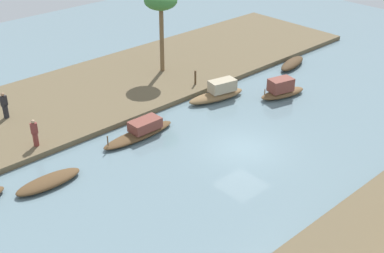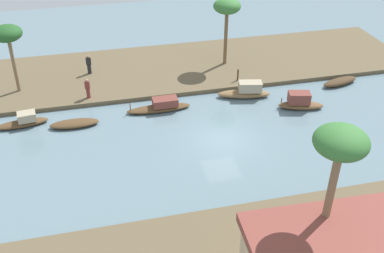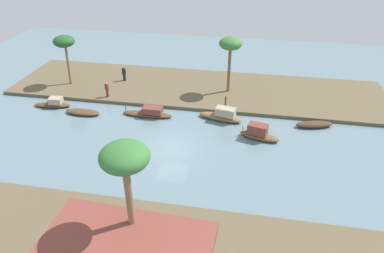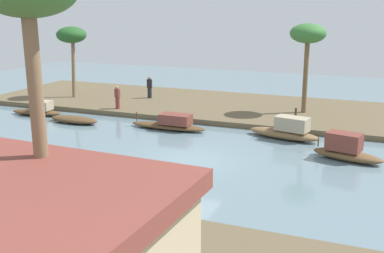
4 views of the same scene
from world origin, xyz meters
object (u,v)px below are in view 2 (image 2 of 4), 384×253
person_by_mooring (88,89)px  palm_tree_left_far (7,35)px  sampan_midstream (23,121)px  mooring_post (238,75)px  sampan_upstream_small (340,82)px  palm_tree_right_tall (339,152)px  palm_tree_left_near (227,8)px  person_on_near_bank (89,65)px  sampan_open_hull (161,106)px  sampan_with_red_awning (246,91)px  sampan_with_tall_canopy (74,124)px  sampan_near_left_bank (300,102)px

person_by_mooring → palm_tree_left_far: 7.17m
sampan_midstream → mooring_post: size_ratio=3.78×
sampan_upstream_small → palm_tree_right_tall: 22.02m
palm_tree_right_tall → palm_tree_left_near: bearing=-96.4°
mooring_post → palm_tree_right_tall: palm_tree_right_tall is taller
person_on_near_bank → palm_tree_right_tall: 26.53m
sampan_midstream → palm_tree_left_near: bearing=-166.8°
sampan_open_hull → palm_tree_right_tall: (-4.36, 17.02, 6.91)m
person_on_near_bank → palm_tree_right_tall: size_ratio=0.21×
sampan_with_red_awning → palm_tree_right_tall: (2.60, 17.52, 6.78)m
person_on_near_bank → mooring_post: size_ratio=1.67×
palm_tree_left_near → palm_tree_right_tall: 23.55m
sampan_upstream_small → palm_tree_left_far: (26.00, -4.56, 4.74)m
sampan_with_tall_canopy → person_by_mooring: bearing=-108.1°
sampan_open_hull → palm_tree_left_near: (-6.96, -6.32, 5.04)m
mooring_post → palm_tree_left_far: palm_tree_left_far is taller
sampan_upstream_small → palm_tree_left_far: size_ratio=0.66×
sampan_open_hull → mooring_post: mooring_post is taller
sampan_midstream → sampan_with_red_awning: size_ratio=0.87×
sampan_open_hull → palm_tree_left_far: bearing=-26.7°
sampan_open_hull → sampan_midstream: size_ratio=1.29×
sampan_near_left_bank → person_on_near_bank: (15.36, -9.19, 0.55)m
person_on_near_bank → sampan_with_tall_canopy: bearing=-115.8°
sampan_with_tall_canopy → sampan_with_red_awning: (-13.42, -1.29, 0.27)m
person_by_mooring → sampan_near_left_bank: bearing=179.3°
person_by_mooring → sampan_with_tall_canopy: bearing=87.2°
palm_tree_left_near → person_on_near_bank: bearing=-3.4°
sampan_upstream_small → palm_tree_left_near: palm_tree_left_near is taller
sampan_near_left_bank → palm_tree_right_tall: (6.04, 14.87, 6.75)m
sampan_upstream_small → mooring_post: 8.60m
person_by_mooring → palm_tree_right_tall: bearing=132.5°
sampan_open_hull → palm_tree_left_far: 12.77m
sampan_open_hull → sampan_with_tall_canopy: (6.47, 0.78, -0.15)m
sampan_with_red_awning → person_on_near_bank: bearing=-16.8°
sampan_midstream → sampan_open_hull: bearing=172.4°
sampan_midstream → sampan_with_tall_canopy: size_ratio=1.08×
palm_tree_right_tall → person_on_near_bank: bearing=-68.8°
sampan_open_hull → person_on_near_bank: 8.64m
sampan_midstream → person_on_near_bank: (-5.06, -6.89, 0.72)m
sampan_with_tall_canopy → palm_tree_left_near: bearing=-150.9°
palm_tree_left_near → sampan_with_red_awning: bearing=90.0°
mooring_post → sampan_upstream_small: bearing=165.8°
sampan_upstream_small → person_on_near_bank: bearing=-31.4°
person_by_mooring → palm_tree_left_far: (5.39, -2.61, 3.93)m
sampan_midstream → palm_tree_right_tall: bearing=123.1°
sampan_near_left_bank → mooring_post: (3.37, -4.99, 0.31)m
sampan_with_red_awning → person_on_near_bank: (11.92, -6.53, 0.59)m
mooring_post → sampan_near_left_bank: bearing=124.0°
sampan_with_red_awning → palm_tree_left_near: (-0.00, -5.82, 4.91)m
sampan_near_left_bank → sampan_with_red_awning: bearing=-23.8°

